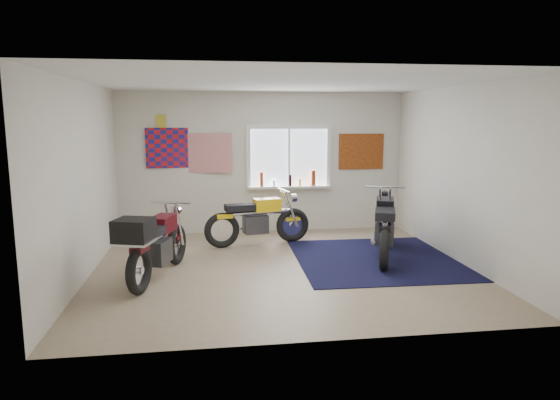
{
  "coord_description": "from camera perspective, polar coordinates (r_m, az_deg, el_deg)",
  "views": [
    {
      "loc": [
        -1.04,
        -7.08,
        2.2
      ],
      "look_at": [
        0.03,
        0.4,
        0.96
      ],
      "focal_mm": 32.0,
      "sensor_mm": 36.0,
      "label": 1
    }
  ],
  "objects": [
    {
      "name": "oil_bottles",
      "position": [
        9.67,
        1.12,
        2.33
      ],
      "size": [
        1.1,
        0.09,
        0.3
      ],
      "color": "#973216",
      "rests_on": "window_assembly"
    },
    {
      "name": "black_chrome_bike",
      "position": [
        8.11,
        11.83,
        -3.14
      ],
      "size": [
        0.91,
        2.04,
        1.09
      ],
      "rotation": [
        0.0,
        0.0,
        1.23
      ],
      "color": "black",
      "rests_on": "navy_rug"
    },
    {
      "name": "triumph_poster",
      "position": [
        10.03,
        9.26,
        5.49
      ],
      "size": [
        0.9,
        0.03,
        0.7
      ],
      "primitive_type": "cube",
      "color": "#A54C14",
      "rests_on": "room_shell"
    },
    {
      "name": "ground",
      "position": [
        7.48,
        0.21,
        -7.78
      ],
      "size": [
        5.5,
        5.5,
        0.0
      ],
      "primitive_type": "plane",
      "color": "#9E896B",
      "rests_on": "ground"
    },
    {
      "name": "window_assembly",
      "position": [
        9.7,
        1.03,
        4.41
      ],
      "size": [
        1.66,
        0.17,
        1.26
      ],
      "color": "white",
      "rests_on": "room_shell"
    },
    {
      "name": "room_shell",
      "position": [
        7.17,
        0.22,
        4.85
      ],
      "size": [
        5.5,
        5.5,
        5.5
      ],
      "color": "white",
      "rests_on": "ground"
    },
    {
      "name": "navy_rug",
      "position": [
        8.07,
        10.97,
        -6.63
      ],
      "size": [
        2.56,
        2.65,
        0.01
      ],
      "primitive_type": "cube",
      "rotation": [
        0.0,
        0.0,
        -0.02
      ],
      "color": "black",
      "rests_on": "ground"
    },
    {
      "name": "flag_display",
      "position": [
        9.59,
        -13.44,
        8.78
      ],
      "size": [
        1.6,
        0.1,
        1.17
      ],
      "color": "red",
      "rests_on": "room_shell"
    },
    {
      "name": "yellow_triumph",
      "position": [
        8.74,
        -2.58,
        -2.41
      ],
      "size": [
        1.9,
        0.63,
        0.96
      ],
      "rotation": [
        0.0,
        0.0,
        0.2
      ],
      "color": "black",
      "rests_on": "ground"
    },
    {
      "name": "maroon_tourer",
      "position": [
        6.98,
        -14.18,
        -4.9
      ],
      "size": [
        0.92,
        1.95,
        1.0
      ],
      "rotation": [
        0.0,
        0.0,
        1.28
      ],
      "color": "black",
      "rests_on": "ground"
    }
  ]
}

